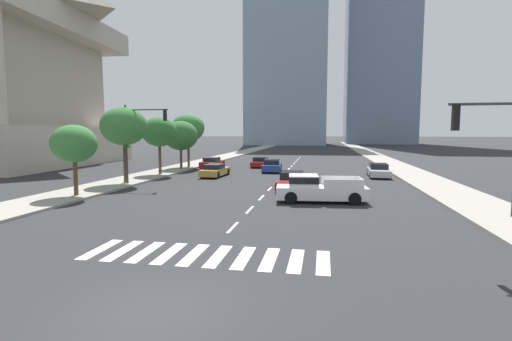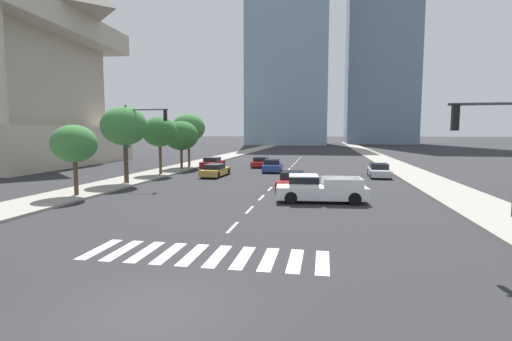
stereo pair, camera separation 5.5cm
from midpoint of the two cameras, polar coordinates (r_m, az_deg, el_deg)
ground_plane at (r=10.02m, az=-15.62°, el=-19.83°), size 800.00×800.00×0.00m
sidewalk_east at (r=39.37m, az=23.12°, el=-0.87°), size 4.00×260.00×0.15m
sidewalk_west at (r=41.93m, az=-13.80°, el=-0.19°), size 4.00×260.00×0.15m
crosswalk_near at (r=13.74m, az=-7.63°, el=-12.49°), size 8.55×2.43×0.01m
lane_divider_center at (r=40.85m, az=4.40°, el=-0.30°), size 0.14×50.00×0.01m
pickup_truck at (r=23.81m, az=9.05°, el=-2.73°), size 5.68×2.51×1.67m
sedan_red_0 at (r=47.30m, az=0.69°, el=1.23°), size 1.89×4.76×1.23m
sedan_gold_1 at (r=37.29m, az=-6.22°, el=-0.01°), size 1.97×4.73×1.23m
sedan_blue_2 at (r=41.50m, az=2.40°, el=0.67°), size 2.09×4.51×1.35m
sedan_silver_3 at (r=38.63m, az=17.87°, el=-0.03°), size 2.02×4.85×1.28m
sedan_red_4 at (r=29.10m, az=5.30°, el=-1.57°), size 1.98×4.85×1.30m
sedan_red_5 at (r=45.86m, az=-6.62°, el=1.11°), size 1.95×4.61×1.32m
traffic_signal_far at (r=31.92m, az=-16.97°, el=5.73°), size 3.92×0.28×6.33m
street_tree_nearest at (r=27.65m, az=-25.70°, el=3.62°), size 2.90×2.90×4.64m
street_tree_second at (r=33.05m, az=-19.27°, el=6.30°), size 3.73×3.73×6.25m
street_tree_third at (r=39.12m, az=-14.35°, el=5.62°), size 3.45×3.45×5.66m
street_tree_fourth at (r=44.38m, az=-11.28°, el=5.15°), size 3.93×3.93×5.44m
street_tree_fifth at (r=46.70m, az=-10.19°, el=6.31°), size 3.94×3.94×6.37m
office_tower_left_skyline at (r=141.48m, az=4.87°, el=20.32°), size 27.11×25.47×80.91m
office_tower_center_skyline at (r=161.29m, az=18.23°, el=22.26°), size 24.65×26.77×113.09m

